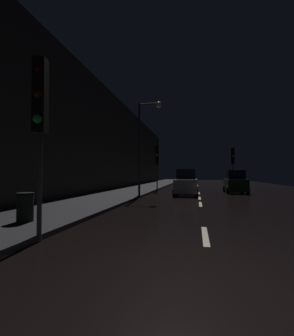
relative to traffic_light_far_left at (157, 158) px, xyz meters
name	(u,v)px	position (x,y,z in m)	size (l,w,h in m)	color
ground	(198,189)	(4.01, 3.99, -3.25)	(25.02, 84.00, 0.02)	black
sidewalk_left	(143,188)	(-2.30, 3.99, -3.16)	(4.40, 84.00, 0.15)	#28282B
building_facade_left	(112,143)	(-4.90, 0.49, 1.71)	(0.80, 63.00, 9.90)	#2D2B28
lane_centerline	(199,196)	(4.01, -4.89, -3.23)	(0.16, 32.17, 0.01)	beige
traffic_light_far_left	(157,158)	(0.00, 0.00, 0.00)	(0.33, 0.47, 4.50)	#38383A
traffic_light_near_left	(40,109)	(-0.10, -18.90, 0.10)	(0.37, 0.48, 4.63)	#38383A
traffic_light_far_right	(233,159)	(8.02, 6.13, 0.19)	(0.38, 0.48, 4.74)	#38383A
streetlamp_overhead	(146,134)	(0.27, -7.10, 1.31)	(1.70, 0.44, 6.79)	#2D2D30
trash_bin_curbside	(25,207)	(-1.67, -17.33, -2.62)	(0.55, 0.55, 0.93)	black
car_approaching_headlights	(186,183)	(2.99, -4.16, -2.29)	(1.89, 4.10, 2.07)	silver
car_parked_right_far	(235,182)	(7.21, -1.05, -2.32)	(1.84, 3.99, 2.01)	#0F3819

